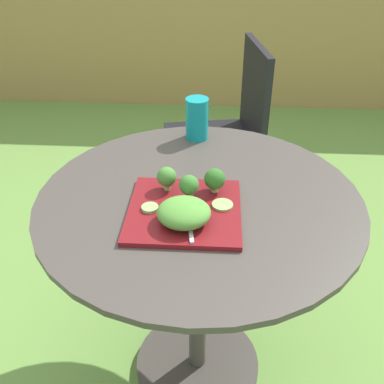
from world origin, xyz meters
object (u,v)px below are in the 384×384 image
object	(u,v)px
patio_chair	(230,124)
fork	(189,219)
salad_plate	(184,211)
drinking_glass	(197,121)

from	to	relation	value
patio_chair	fork	xyz separation A→B (m)	(-0.13, -1.09, 0.25)
salad_plate	fork	world-z (taller)	fork
drinking_glass	salad_plate	bearing A→B (deg)	-91.35
patio_chair	fork	bearing A→B (deg)	-96.63
salad_plate	fork	xyz separation A→B (m)	(0.01, -0.05, 0.01)
salad_plate	fork	size ratio (longest dim) A/B	1.86
patio_chair	fork	size ratio (longest dim) A/B	5.81
patio_chair	drinking_glass	xyz separation A→B (m)	(-0.13, -0.62, 0.29)
patio_chair	salad_plate	size ratio (longest dim) A/B	3.12
patio_chair	fork	distance (m)	1.13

